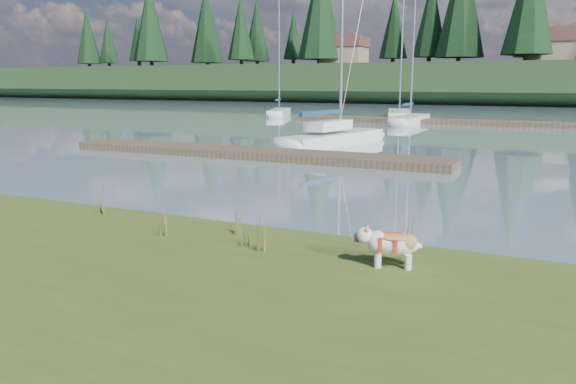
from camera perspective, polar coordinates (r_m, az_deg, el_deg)
The scene contains 22 objects.
ground at distance 41.00m, azimuth 15.75°, elevation 6.68°, with size 200.00×200.00×0.00m, color #849EAD.
ridge at distance 83.60m, azimuth 20.97°, elevation 10.20°, with size 200.00×20.00×5.00m, color black.
bulldog at distance 8.15m, azimuth 10.47°, elevation -5.10°, with size 0.95×0.51×0.56m.
sailboat_main at distance 26.92m, azimuth 5.25°, elevation 5.78°, with size 3.15×7.95×11.33m.
dock_near at distance 22.33m, azimuth -3.97°, elevation 3.97°, with size 16.00×2.00×0.30m, color #4C3D2C.
dock_far at distance 40.70m, azimuth 18.55°, elevation 6.70°, with size 26.00×2.20×0.30m, color #4C3D2C.
sailboat_bg_0 at distance 48.94m, azimuth -0.81°, elevation 8.15°, with size 3.46×6.79×9.90m.
sailboat_bg_1 at distance 47.76m, azimuth 11.23°, elevation 7.86°, with size 3.85×8.77×12.79m.
sailboat_bg_2 at distance 40.88m, azimuth 12.52°, elevation 7.29°, with size 1.50×6.93×10.50m.
weed_0 at distance 9.87m, azimuth -12.61°, elevation -2.79°, with size 0.17×0.14×0.65m.
weed_1 at distance 9.81m, azimuth -5.24°, elevation -2.95°, with size 0.17×0.14×0.52m.
weed_2 at distance 8.75m, azimuth -2.78°, elevation -4.39°, with size 0.17×0.14×0.62m.
weed_3 at distance 11.77m, azimuth -18.56°, elevation -0.98°, with size 0.17×0.14×0.58m.
weed_4 at distance 9.05m, azimuth -4.26°, elevation -4.50°, with size 0.17×0.14×0.39m.
weed_5 at distance 8.64m, azimuth 11.84°, elevation -4.71°, with size 0.17×0.14×0.66m.
mud_lip at distance 11.45m, azimuth -12.43°, elevation -3.67°, with size 60.00×0.50×0.14m, color #33281C.
conifer_0 at distance 99.48m, azimuth -13.86°, elevation 16.51°, with size 5.72×5.72×14.15m.
conifer_1 at distance 94.21m, azimuth -4.80°, elevation 16.27°, with size 4.40×4.40×11.30m.
conifer_2 at distance 85.20m, azimuth 3.33°, elevation 18.36°, with size 6.60×6.60×16.05m.
conifer_3 at distance 84.48m, azimuth 14.30°, elevation 16.87°, with size 4.84×4.84×12.25m.
house_0 at distance 85.45m, azimuth 5.73°, elevation 14.11°, with size 6.30×5.30×4.65m.
house_1 at distance 81.44m, azimuth 25.41°, elevation 13.25°, with size 6.30×5.30×4.65m.
Camera 1 is at (6.84, -10.31, 2.97)m, focal length 35.00 mm.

